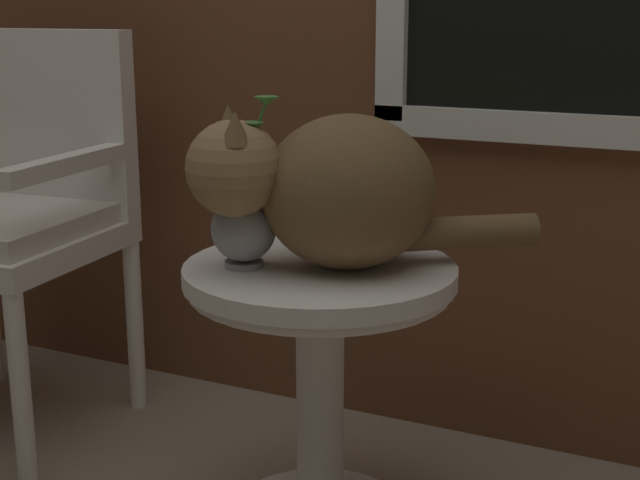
{
  "coord_description": "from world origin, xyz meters",
  "views": [
    {
      "loc": [
        0.88,
        -1.36,
        1.05
      ],
      "look_at": [
        0.15,
        0.17,
        0.61
      ],
      "focal_mm": 51.53,
      "sensor_mm": 36.0,
      "label": 1
    }
  ],
  "objects_px": {
    "wicker_side_table": "(320,346)",
    "pewter_vase_with_ivy": "(244,218)",
    "wicker_chair": "(10,203)",
    "cat": "(334,189)"
  },
  "relations": [
    {
      "from": "wicker_side_table",
      "to": "pewter_vase_with_ivy",
      "type": "distance_m",
      "value": 0.3
    },
    {
      "from": "cat",
      "to": "wicker_chair",
      "type": "bearing_deg",
      "value": 170.84
    },
    {
      "from": "wicker_side_table",
      "to": "wicker_chair",
      "type": "relative_size",
      "value": 0.57
    },
    {
      "from": "wicker_side_table",
      "to": "cat",
      "type": "relative_size",
      "value": 0.96
    },
    {
      "from": "wicker_chair",
      "to": "pewter_vase_with_ivy",
      "type": "distance_m",
      "value": 0.83
    },
    {
      "from": "wicker_side_table",
      "to": "pewter_vase_with_ivy",
      "type": "xyz_separation_m",
      "value": [
        -0.13,
        -0.07,
        0.26
      ]
    },
    {
      "from": "cat",
      "to": "pewter_vase_with_ivy",
      "type": "height_order",
      "value": "pewter_vase_with_ivy"
    },
    {
      "from": "wicker_chair",
      "to": "cat",
      "type": "bearing_deg",
      "value": -9.16
    },
    {
      "from": "cat",
      "to": "wicker_side_table",
      "type": "bearing_deg",
      "value": 170.82
    },
    {
      "from": "wicker_side_table",
      "to": "wicker_chair",
      "type": "distance_m",
      "value": 0.95
    }
  ]
}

